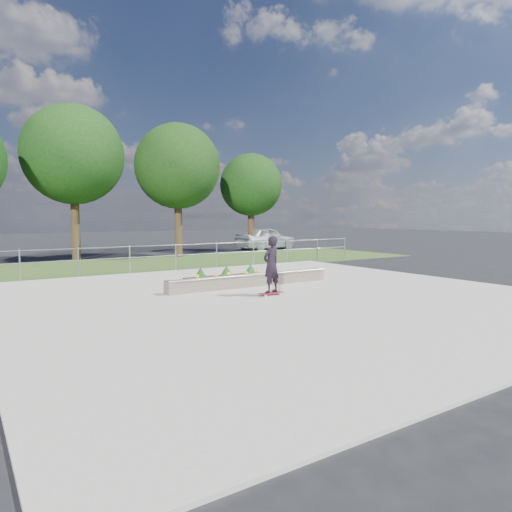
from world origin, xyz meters
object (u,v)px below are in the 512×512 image
Objects in this scene: grind_ledge at (251,280)px; parked_car at (266,238)px; planter_bed at (229,278)px; skateboarder at (271,265)px.

grind_ledge is 1.26× the size of parked_car.
parked_car is (10.71, 13.34, 0.56)m from planter_bed.
skateboarder reaches higher than planter_bed.
parked_car reaches higher than grind_ledge.
parked_car is at bearing 51.26° from planter_bed.
planter_bed is at bearing 108.29° from grind_ledge.
skateboarder is 0.37× the size of parked_car.
grind_ledge is at bearing -71.71° from planter_bed.
planter_bed is (-0.31, 0.93, -0.02)m from grind_ledge.
planter_bed is 1.72× the size of skateboarder.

